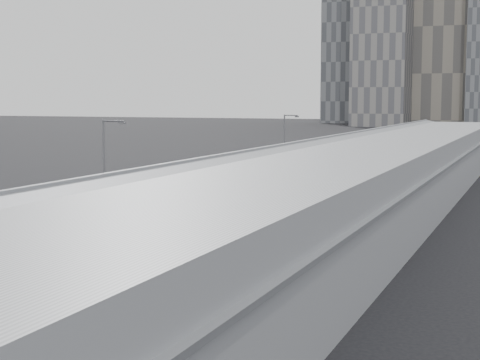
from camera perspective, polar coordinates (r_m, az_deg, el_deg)
The scene contains 16 objects.
sidewalk at distance 62.27m, azimuth 5.22°, elevation -3.73°, with size 10.00×170.00×0.12m, color gray.
lane_line at distance 66.10m, azimuth -3.52°, elevation -3.18°, with size 0.12×160.00×0.02m, color gold.
depot at distance 60.73m, azimuth 8.85°, elevation -0.74°, with size 12.45×160.40×7.20m.
skyline at distance 331.58m, azimuth 17.51°, elevation 12.90°, with size 145.00×64.00×120.00m.
bus_2 at distance 46.84m, azimuth -10.24°, elevation -5.09°, with size 3.17×13.80×4.01m.
bus_3 at distance 59.05m, azimuth -2.16°, elevation -2.86°, with size 3.58×12.18×3.51m.
bus_4 at distance 71.64m, azimuth 1.69°, elevation -1.10°, with size 3.00×13.53×3.94m.
bus_5 at distance 83.94m, azimuth 4.94°, elevation -0.06°, with size 3.73×13.44×3.88m.
bus_6 at distance 96.61m, azimuth 7.24°, elevation 0.66°, with size 3.69×12.34×3.55m.
tree_1 at distance 40.78m, azimuth -10.03°, elevation -4.47°, with size 2.66×2.66×4.64m.
tree_2 at distance 66.64m, azimuth 3.24°, elevation 0.20°, with size 2.97×2.97×5.31m.
tree_3 at distance 88.84m, azimuth 8.73°, elevation 1.53°, with size 1.28×1.28×4.37m.
street_lamp_near at distance 57.66m, azimuth -10.34°, elevation 0.70°, with size 2.04×0.22×9.30m.
street_lamp_far at distance 96.50m, azimuth 3.57°, elevation 2.86°, with size 2.04×0.22×8.89m.
shipping_container at distance 119.79m, azimuth 6.95°, elevation 1.59°, with size 2.41×6.50×2.40m, color #123C21.
suv at distance 140.84m, azimuth 9.61°, elevation 2.10°, with size 2.87×6.22×1.73m, color black.
Camera 1 is at (27.05, -3.62, 10.82)m, focal length 55.00 mm.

